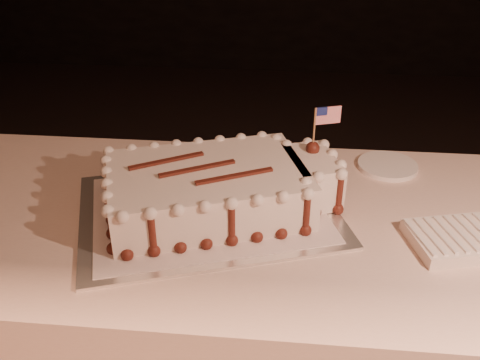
# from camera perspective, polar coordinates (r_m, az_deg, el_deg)

# --- Properties ---
(banquet_table) EXTENTS (2.40, 0.80, 0.75)m
(banquet_table) POSITION_cam_1_polar(r_m,az_deg,el_deg) (1.56, 6.21, -15.68)
(banquet_table) COLOR beige
(banquet_table) RESTS_ON ground
(cake_board) EXTENTS (0.74, 0.64, 0.01)m
(cake_board) POSITION_cam_1_polar(r_m,az_deg,el_deg) (1.34, -3.41, -3.24)
(cake_board) COLOR silver
(cake_board) RESTS_ON banquet_table
(doily) EXTENTS (0.66, 0.58, 0.00)m
(doily) POSITION_cam_1_polar(r_m,az_deg,el_deg) (1.34, -3.42, -3.06)
(doily) COLOR silver
(doily) RESTS_ON cake_board
(sheet_cake) EXTENTS (0.62, 0.45, 0.23)m
(sheet_cake) POSITION_cam_1_polar(r_m,az_deg,el_deg) (1.31, -2.07, -0.80)
(sheet_cake) COLOR white
(sheet_cake) RESTS_ON doily
(napkin_stack) EXTENTS (0.25, 0.21, 0.04)m
(napkin_stack) POSITION_cam_1_polar(r_m,az_deg,el_deg) (1.31, 22.37, -5.83)
(napkin_stack) COLOR white
(napkin_stack) RESTS_ON banquet_table
(side_plate) EXTENTS (0.17, 0.17, 0.01)m
(side_plate) POSITION_cam_1_polar(r_m,az_deg,el_deg) (1.59, 15.46, 1.47)
(side_plate) COLOR white
(side_plate) RESTS_ON banquet_table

